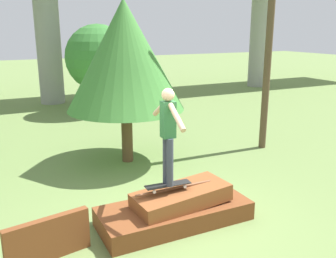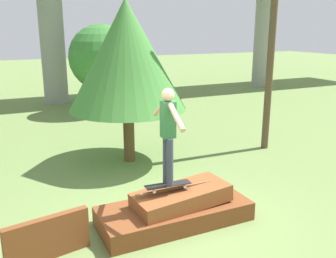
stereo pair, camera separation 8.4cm
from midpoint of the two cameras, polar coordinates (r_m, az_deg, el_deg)
ground_plane at (r=7.02m, az=0.62°, el=-13.97°), size 80.00×80.00×0.00m
scrap_pile at (r=6.91m, az=0.91°, el=-12.06°), size 2.73×1.14×0.69m
scrap_plank_loose at (r=6.16m, az=-18.15°, el=-15.64°), size 1.29×0.36×0.68m
skateboard at (r=6.62m, az=-0.37°, el=-8.52°), size 0.83×0.26×0.09m
skater at (r=6.28m, az=-0.38°, el=-0.09°), size 0.23×1.30×1.69m
utility_pole at (r=10.96m, az=15.33°, el=18.46°), size 1.30×0.20×8.05m
tree_behind_right at (r=15.79m, az=-10.73°, el=10.63°), size 2.68×2.68×3.60m
tree_mid_back at (r=9.50m, az=-6.87°, el=11.03°), size 2.97×2.97×4.13m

